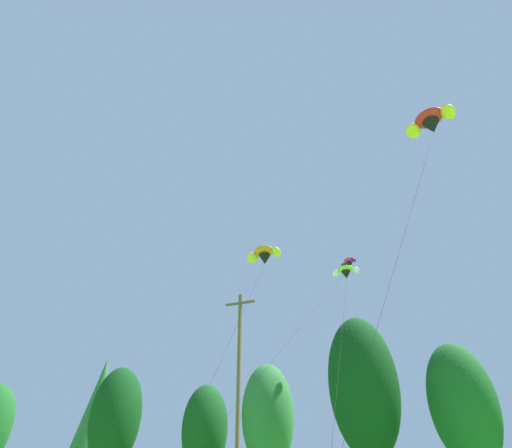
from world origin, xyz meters
name	(u,v)px	position (x,y,z in m)	size (l,w,h in m)	color
treeline_tree_c	(98,407)	(-25.00, 46.16, 8.91)	(4.73, 4.73, 14.22)	#472D19
treeline_tree_d	(116,417)	(-19.52, 42.71, 7.34)	(5.08, 5.08, 12.13)	#472D19
treeline_tree_e	(205,428)	(-11.27, 46.46, 6.35)	(4.63, 4.63, 10.50)	#472D19
treeline_tree_f	(268,415)	(-4.35, 46.06, 7.23)	(5.02, 5.02, 11.94)	#472D19
treeline_tree_g	(363,385)	(5.54, 41.68, 8.56)	(5.62, 5.62, 14.13)	#472D19
treeline_tree_h	(463,403)	(12.58, 42.01, 6.84)	(4.85, 4.85, 11.30)	#472D19
utility_pole	(238,390)	(-0.64, 30.37, 6.77)	(2.20, 0.26, 12.99)	brown
parafoil_kite_high_orange	(264,255)	(-1.92, 38.88, 20.55)	(5.18, 9.90, 20.33)	orange
parafoil_kite_mid_red_yellow	(430,122)	(14.50, 31.38, 25.26)	(9.90, 11.97, 24.65)	red
parafoil_kite_far_magenta	(349,263)	(4.88, 48.60, 23.00)	(11.18, 19.86, 22.47)	#D12893
parafoil_kite_low_lime_white	(346,272)	(6.07, 36.00, 16.10)	(2.37, 15.68, 15.07)	#93D633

